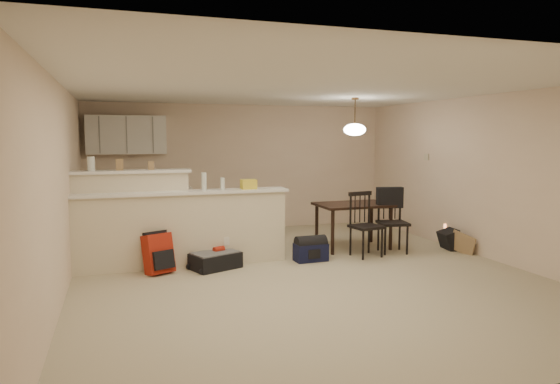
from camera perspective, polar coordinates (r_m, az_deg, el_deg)
name	(u,v)px	position (r m, az deg, el deg)	size (l,w,h in m)	color
room	(303,182)	(6.72, 2.66, 1.10)	(7.00, 7.02, 2.50)	#B5A98B
breakfast_bar	(165,224)	(7.37, -13.06, -3.62)	(3.08, 0.58, 1.39)	beige
upper_cabinets	(126,135)	(9.58, -17.15, 6.26)	(1.40, 0.34, 0.70)	white
kitchen_counter	(140,214)	(9.56, -15.66, -2.41)	(1.80, 0.60, 0.90)	white
thermostat	(427,157)	(9.48, 16.40, 3.87)	(0.02, 0.12, 0.12)	beige
jar	(91,164)	(7.40, -20.79, 3.04)	(0.10, 0.10, 0.20)	silver
cereal_box	(120,165)	(7.39, -17.87, 2.99)	(0.10, 0.07, 0.16)	#99784F
small_box	(151,166)	(7.41, -14.53, 2.94)	(0.08, 0.06, 0.12)	#99784F
bottle_a	(204,181)	(7.28, -8.68, 1.20)	(0.07, 0.07, 0.26)	silver
bottle_b	(223,184)	(7.34, -6.59, 0.95)	(0.06, 0.06, 0.18)	silver
bag_lump	(249,184)	(7.43, -3.61, 0.89)	(0.22, 0.18, 0.14)	#99784F
dining_table	(353,209)	(8.41, 8.39, -1.92)	(1.22, 0.82, 0.76)	black
pendant_lamp	(355,129)	(8.33, 8.53, 7.13)	(0.36, 0.36, 0.62)	brown
dining_chair_near	(366,225)	(7.88, 9.85, -3.71)	(0.44, 0.42, 1.00)	black
dining_chair_far	(393,221)	(8.23, 12.78, -3.27)	(0.45, 0.43, 1.02)	black
suitcase	(215,261)	(7.20, -7.40, -7.79)	(0.66, 0.43, 0.22)	black
red_backpack	(158,254)	(7.07, -13.75, -6.86)	(0.36, 0.23, 0.54)	#AC2313
navy_duffel	(311,252)	(7.57, 3.53, -6.89)	(0.49, 0.26, 0.26)	#101433
black_daypack	(450,240)	(8.79, 18.87, -5.19)	(0.36, 0.25, 0.32)	black
cardboard_sheet	(463,244)	(8.55, 20.16, -5.55)	(0.42, 0.02, 0.32)	#99784F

